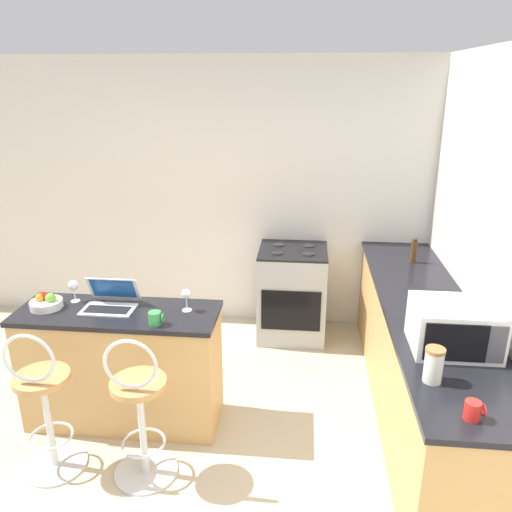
% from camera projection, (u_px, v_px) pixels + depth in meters
% --- Properties ---
extents(ground_plane, '(20.00, 20.00, 0.00)m').
position_uv_depth(ground_plane, '(181.00, 484.00, 3.11)').
color(ground_plane, '#BCAD8E').
extents(wall_back, '(12.00, 0.06, 2.60)m').
position_uv_depth(wall_back, '(233.00, 196.00, 4.90)').
color(wall_back, silver).
rests_on(wall_back, ground_plane).
extents(breakfast_bar, '(1.39, 0.50, 0.88)m').
position_uv_depth(breakfast_bar, '(123.00, 366.00, 3.57)').
color(breakfast_bar, tan).
rests_on(breakfast_bar, ground_plane).
extents(counter_right, '(0.65, 2.88, 0.88)m').
position_uv_depth(counter_right, '(421.00, 359.00, 3.67)').
color(counter_right, tan).
rests_on(counter_right, ground_plane).
extents(bar_stool_near, '(0.40, 0.40, 1.02)m').
position_uv_depth(bar_stool_near, '(44.00, 405.00, 3.09)').
color(bar_stool_near, silver).
rests_on(bar_stool_near, ground_plane).
extents(bar_stool_far, '(0.40, 0.40, 1.02)m').
position_uv_depth(bar_stool_far, '(140.00, 412.00, 3.03)').
color(bar_stool_far, silver).
rests_on(bar_stool_far, ground_plane).
extents(laptop, '(0.36, 0.27, 0.20)m').
position_uv_depth(laptop, '(111.00, 300.00, 3.47)').
color(laptop, silver).
rests_on(laptop, breakfast_bar).
extents(microwave, '(0.48, 0.39, 0.28)m').
position_uv_depth(microwave, '(455.00, 327.00, 2.90)').
color(microwave, white).
rests_on(microwave, counter_right).
extents(stove_range, '(0.63, 0.61, 0.89)m').
position_uv_depth(stove_range, '(292.00, 293.00, 4.80)').
color(stove_range, '#9EA3A8').
rests_on(stove_range, ground_plane).
extents(storage_jar, '(0.10, 0.10, 0.20)m').
position_uv_depth(storage_jar, '(434.00, 365.00, 2.60)').
color(storage_jar, silver).
rests_on(storage_jar, counter_right).
extents(pepper_mill, '(0.05, 0.05, 0.23)m').
position_uv_depth(pepper_mill, '(414.00, 251.00, 4.29)').
color(pepper_mill, '#4C2D19').
rests_on(pepper_mill, counter_right).
extents(fruit_bowl, '(0.22, 0.22, 0.11)m').
position_uv_depth(fruit_bowl, '(46.00, 302.00, 3.46)').
color(fruit_bowl, silver).
rests_on(fruit_bowl, breakfast_bar).
extents(mug_green, '(0.10, 0.08, 0.09)m').
position_uv_depth(mug_green, '(155.00, 318.00, 3.22)').
color(mug_green, '#338447').
rests_on(mug_green, breakfast_bar).
extents(mug_red, '(0.09, 0.08, 0.10)m').
position_uv_depth(mug_red, '(473.00, 410.00, 2.32)').
color(mug_red, red).
rests_on(mug_red, counter_right).
extents(wine_glass_tall, '(0.07, 0.07, 0.16)m').
position_uv_depth(wine_glass_tall, '(186.00, 295.00, 3.39)').
color(wine_glass_tall, silver).
rests_on(wine_glass_tall, breakfast_bar).
extents(wine_glass_short, '(0.07, 0.07, 0.16)m').
position_uv_depth(wine_glass_short, '(73.00, 286.00, 3.53)').
color(wine_glass_short, silver).
rests_on(wine_glass_short, breakfast_bar).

